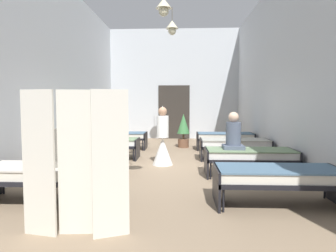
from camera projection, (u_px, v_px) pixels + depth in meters
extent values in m
cube|color=#8C755B|center=(167.00, 168.00, 7.51)|extent=(6.34, 12.96, 0.10)
cube|color=silver|center=(174.00, 84.00, 13.60)|extent=(6.14, 0.20, 4.92)
cube|color=silver|center=(48.00, 67.00, 7.48)|extent=(0.20, 12.36, 4.92)
cube|color=silver|center=(291.00, 66.00, 7.20)|extent=(0.20, 12.36, 4.92)
cube|color=#2D2823|center=(174.00, 112.00, 13.57)|extent=(1.40, 0.06, 2.40)
cone|color=beige|center=(164.00, 3.00, 8.29)|extent=(0.44, 0.44, 0.28)
sphere|color=beige|center=(164.00, 11.00, 8.31)|extent=(0.28, 0.28, 0.28)
cylinder|color=brown|center=(172.00, 14.00, 10.41)|extent=(0.02, 0.02, 0.45)
cone|color=beige|center=(172.00, 25.00, 10.44)|extent=(0.44, 0.44, 0.28)
sphere|color=beige|center=(172.00, 31.00, 10.46)|extent=(0.28, 0.28, 0.28)
cylinder|color=black|center=(4.00, 184.00, 5.14)|extent=(0.03, 0.03, 0.34)
cylinder|color=black|center=(91.00, 199.00, 4.34)|extent=(0.03, 0.03, 0.34)
cylinder|color=black|center=(104.00, 185.00, 5.06)|extent=(0.03, 0.03, 0.34)
cube|color=black|center=(43.00, 178.00, 4.73)|extent=(1.90, 0.84, 0.07)
cube|color=black|center=(102.00, 184.00, 4.69)|extent=(0.04, 0.84, 0.57)
cube|color=silver|center=(43.00, 171.00, 4.72)|extent=(1.82, 0.78, 0.14)
cube|color=beige|center=(43.00, 166.00, 4.72)|extent=(1.86, 0.82, 0.02)
cylinder|color=black|center=(223.00, 201.00, 4.26)|extent=(0.03, 0.03, 0.34)
cylinder|color=black|center=(217.00, 187.00, 4.97)|extent=(0.03, 0.03, 0.34)
cylinder|color=black|center=(325.00, 188.00, 4.89)|extent=(0.03, 0.03, 0.34)
cube|color=black|center=(278.00, 181.00, 4.56)|extent=(1.90, 0.84, 0.07)
cube|color=black|center=(216.00, 186.00, 4.61)|extent=(0.04, 0.84, 0.57)
cube|color=silver|center=(278.00, 174.00, 4.55)|extent=(1.82, 0.78, 0.14)
cube|color=slate|center=(278.00, 169.00, 4.55)|extent=(1.86, 0.82, 0.02)
cylinder|color=black|center=(37.00, 169.00, 6.32)|extent=(0.03, 0.03, 0.34)
cylinder|color=black|center=(52.00, 163.00, 7.04)|extent=(0.03, 0.03, 0.34)
cylinder|color=black|center=(119.00, 170.00, 6.24)|extent=(0.03, 0.03, 0.34)
cylinder|color=black|center=(125.00, 163.00, 6.96)|extent=(0.03, 0.03, 0.34)
cube|color=black|center=(83.00, 157.00, 6.62)|extent=(1.90, 0.84, 0.07)
cube|color=black|center=(42.00, 161.00, 6.67)|extent=(0.04, 0.84, 0.57)
cube|color=black|center=(125.00, 161.00, 6.59)|extent=(0.04, 0.84, 0.57)
cube|color=white|center=(83.00, 152.00, 6.62)|extent=(1.82, 0.78, 0.14)
cube|color=beige|center=(83.00, 149.00, 6.61)|extent=(1.86, 0.82, 0.02)
cylinder|color=black|center=(211.00, 171.00, 6.15)|extent=(0.03, 0.03, 0.34)
cylinder|color=black|center=(208.00, 164.00, 6.87)|extent=(0.03, 0.03, 0.34)
cylinder|color=black|center=(297.00, 172.00, 6.07)|extent=(0.03, 0.03, 0.34)
cylinder|color=black|center=(285.00, 165.00, 6.79)|extent=(0.03, 0.03, 0.34)
cube|color=black|center=(250.00, 158.00, 6.45)|extent=(1.90, 0.84, 0.07)
cube|color=black|center=(206.00, 162.00, 6.50)|extent=(0.04, 0.84, 0.57)
cube|color=black|center=(294.00, 163.00, 6.42)|extent=(0.04, 0.84, 0.57)
cube|color=white|center=(250.00, 154.00, 6.45)|extent=(1.82, 0.78, 0.14)
cube|color=slate|center=(250.00, 150.00, 6.44)|extent=(1.86, 0.82, 0.02)
cylinder|color=black|center=(70.00, 154.00, 8.21)|extent=(0.03, 0.03, 0.34)
cylinder|color=black|center=(79.00, 150.00, 8.93)|extent=(0.03, 0.03, 0.34)
cylinder|color=black|center=(133.00, 155.00, 8.13)|extent=(0.03, 0.03, 0.34)
cylinder|color=black|center=(137.00, 151.00, 8.85)|extent=(0.03, 0.03, 0.34)
cube|color=black|center=(105.00, 145.00, 8.52)|extent=(1.90, 0.84, 0.07)
cube|color=black|center=(73.00, 148.00, 8.57)|extent=(0.04, 0.84, 0.57)
cube|color=black|center=(138.00, 149.00, 8.48)|extent=(0.04, 0.84, 0.57)
cube|color=white|center=(105.00, 142.00, 8.51)|extent=(1.82, 0.78, 0.14)
cube|color=slate|center=(105.00, 139.00, 8.50)|extent=(1.86, 0.82, 0.02)
cylinder|color=black|center=(204.00, 155.00, 8.04)|extent=(0.03, 0.03, 0.34)
cylinder|color=black|center=(202.00, 151.00, 8.76)|extent=(0.03, 0.03, 0.34)
cylinder|color=black|center=(270.00, 156.00, 7.96)|extent=(0.03, 0.03, 0.34)
cylinder|color=black|center=(262.00, 152.00, 8.68)|extent=(0.03, 0.03, 0.34)
cube|color=black|center=(234.00, 146.00, 8.35)|extent=(1.90, 0.84, 0.07)
cube|color=black|center=(201.00, 149.00, 8.40)|extent=(0.04, 0.84, 0.57)
cube|color=black|center=(268.00, 150.00, 8.31)|extent=(0.04, 0.84, 0.57)
cube|color=white|center=(234.00, 143.00, 8.34)|extent=(1.82, 0.78, 0.14)
cube|color=#9E9E93|center=(235.00, 140.00, 8.33)|extent=(1.86, 0.82, 0.02)
cylinder|color=black|center=(91.00, 145.00, 10.11)|extent=(0.03, 0.03, 0.34)
cylinder|color=black|center=(97.00, 142.00, 10.82)|extent=(0.03, 0.03, 0.34)
cylinder|color=black|center=(143.00, 145.00, 10.02)|extent=(0.03, 0.03, 0.34)
cylinder|color=black|center=(145.00, 143.00, 10.74)|extent=(0.03, 0.03, 0.34)
cube|color=black|center=(119.00, 138.00, 10.41)|extent=(1.90, 0.84, 0.07)
cube|color=black|center=(93.00, 140.00, 10.46)|extent=(0.04, 0.84, 0.57)
cube|color=black|center=(146.00, 141.00, 10.37)|extent=(0.04, 0.84, 0.57)
cube|color=silver|center=(119.00, 135.00, 10.40)|extent=(1.82, 0.78, 0.14)
cube|color=slate|center=(119.00, 133.00, 10.40)|extent=(1.86, 0.82, 0.02)
cylinder|color=black|center=(200.00, 146.00, 9.94)|extent=(0.03, 0.03, 0.34)
cylinder|color=black|center=(199.00, 143.00, 10.65)|extent=(0.03, 0.03, 0.34)
cylinder|color=black|center=(253.00, 146.00, 9.86)|extent=(0.03, 0.03, 0.34)
cylinder|color=black|center=(248.00, 143.00, 10.57)|extent=(0.03, 0.03, 0.34)
cube|color=black|center=(225.00, 139.00, 10.24)|extent=(1.90, 0.84, 0.07)
cube|color=black|center=(197.00, 141.00, 10.29)|extent=(0.04, 0.84, 0.57)
cube|color=black|center=(252.00, 141.00, 10.20)|extent=(0.04, 0.84, 0.57)
cube|color=silver|center=(225.00, 136.00, 10.23)|extent=(1.82, 0.78, 0.14)
cube|color=slate|center=(225.00, 133.00, 10.23)|extent=(1.86, 0.82, 0.02)
cone|color=white|center=(163.00, 151.00, 7.63)|extent=(0.52, 0.52, 0.70)
cylinder|color=white|center=(163.00, 127.00, 7.59)|extent=(0.30, 0.30, 0.55)
sphere|color=#A87A5B|center=(163.00, 111.00, 7.56)|extent=(0.22, 0.22, 0.22)
cone|color=white|center=(163.00, 108.00, 7.55)|extent=(0.18, 0.18, 0.10)
cylinder|color=slate|center=(65.00, 147.00, 4.72)|extent=(0.32, 0.32, 0.58)
cube|color=slate|center=(66.00, 163.00, 4.74)|extent=(0.44, 0.44, 0.08)
sphere|color=beige|center=(65.00, 122.00, 4.69)|extent=(0.22, 0.22, 0.22)
cylinder|color=#515B70|center=(233.00, 135.00, 6.48)|extent=(0.32, 0.32, 0.58)
cube|color=#515B70|center=(233.00, 147.00, 6.50)|extent=(0.44, 0.44, 0.08)
sphere|color=beige|center=(234.00, 117.00, 6.46)|extent=(0.22, 0.22, 0.22)
cylinder|color=brown|center=(183.00, 143.00, 10.78)|extent=(0.39, 0.39, 0.30)
cylinder|color=brown|center=(183.00, 136.00, 10.76)|extent=(0.06, 0.06, 0.20)
cone|color=#3D7A42|center=(183.00, 124.00, 10.73)|extent=(0.45, 0.45, 0.70)
cube|color=silver|center=(39.00, 163.00, 3.46)|extent=(0.42, 0.12, 1.70)
cube|color=silver|center=(76.00, 163.00, 3.50)|extent=(0.42, 0.07, 1.70)
cube|color=silver|center=(111.00, 164.00, 3.42)|extent=(0.40, 0.19, 1.70)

